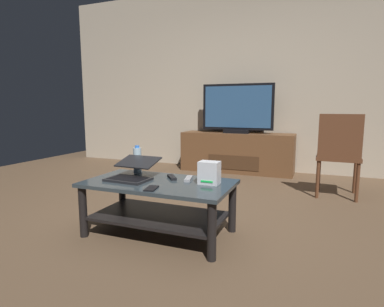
% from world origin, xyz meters
% --- Properties ---
extents(ground_plane, '(7.68, 7.68, 0.00)m').
position_xyz_m(ground_plane, '(0.00, 0.00, 0.00)').
color(ground_plane, brown).
extents(back_wall, '(6.40, 0.12, 2.80)m').
position_xyz_m(back_wall, '(0.00, 2.56, 1.40)').
color(back_wall, '#B2A38C').
rests_on(back_wall, ground).
extents(coffee_table, '(1.12, 0.61, 0.42)m').
position_xyz_m(coffee_table, '(-0.12, -0.31, 0.29)').
color(coffee_table, '#2D383D').
rests_on(coffee_table, ground).
extents(media_cabinet, '(1.66, 0.45, 0.59)m').
position_xyz_m(media_cabinet, '(-0.14, 2.24, 0.29)').
color(media_cabinet, brown).
rests_on(media_cabinet, ground).
extents(television, '(1.06, 0.20, 0.72)m').
position_xyz_m(television, '(-0.14, 2.21, 0.94)').
color(television, black).
rests_on(television, media_cabinet).
extents(dining_chair, '(0.45, 0.45, 0.90)m').
position_xyz_m(dining_chair, '(1.20, 1.28, 0.50)').
color(dining_chair, '#59331E').
rests_on(dining_chair, ground).
extents(laptop, '(0.34, 0.37, 0.16)m').
position_xyz_m(laptop, '(-0.35, -0.31, 0.47)').
color(laptop, black).
rests_on(laptop, coffee_table).
extents(router_box, '(0.15, 0.11, 0.17)m').
position_xyz_m(router_box, '(0.26, -0.24, 0.50)').
color(router_box, silver).
rests_on(router_box, coffee_table).
extents(water_bottle_near, '(0.07, 0.07, 0.24)m').
position_xyz_m(water_bottle_near, '(-0.44, -0.09, 0.53)').
color(water_bottle_near, silver).
rests_on(water_bottle_near, coffee_table).
extents(cell_phone, '(0.09, 0.15, 0.01)m').
position_xyz_m(cell_phone, '(-0.06, -0.53, 0.42)').
color(cell_phone, black).
rests_on(cell_phone, coffee_table).
extents(tv_remote, '(0.13, 0.15, 0.02)m').
position_xyz_m(tv_remote, '(-0.07, -0.18, 0.43)').
color(tv_remote, black).
rests_on(tv_remote, coffee_table).
extents(soundbar_remote, '(0.08, 0.17, 0.02)m').
position_xyz_m(soundbar_remote, '(0.07, -0.18, 0.43)').
color(soundbar_remote, '#99999E').
rests_on(soundbar_remote, coffee_table).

